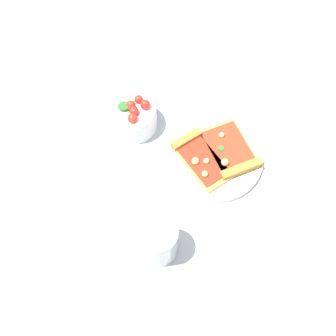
{
  "coord_description": "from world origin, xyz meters",
  "views": [
    {
      "loc": [
        0.13,
        0.52,
        0.89
      ],
      "look_at": [
        0.09,
        0.05,
        0.03
      ],
      "focal_mm": 45.36,
      "sensor_mm": 36.0,
      "label": 1
    }
  ],
  "objects_px": {
    "plate": "(213,157)",
    "soda_glass": "(158,241)",
    "pizza_slice_near": "(231,153)",
    "salad_bowl": "(133,116)",
    "pizza_slice_far": "(199,157)"
  },
  "relations": [
    {
      "from": "plate",
      "to": "soda_glass",
      "type": "relative_size",
      "value": 2.24
    },
    {
      "from": "soda_glass",
      "to": "pizza_slice_near",
      "type": "bearing_deg",
      "value": -131.16
    },
    {
      "from": "plate",
      "to": "salad_bowl",
      "type": "height_order",
      "value": "salad_bowl"
    },
    {
      "from": "plate",
      "to": "soda_glass",
      "type": "height_order",
      "value": "soda_glass"
    },
    {
      "from": "plate",
      "to": "pizza_slice_near",
      "type": "xyz_separation_m",
      "value": [
        -0.04,
        0.0,
        0.01
      ]
    },
    {
      "from": "pizza_slice_far",
      "to": "soda_glass",
      "type": "relative_size",
      "value": 1.58
    },
    {
      "from": "salad_bowl",
      "to": "soda_glass",
      "type": "distance_m",
      "value": 0.33
    },
    {
      "from": "pizza_slice_near",
      "to": "pizza_slice_far",
      "type": "distance_m",
      "value": 0.08
    },
    {
      "from": "soda_glass",
      "to": "salad_bowl",
      "type": "bearing_deg",
      "value": -83.23
    },
    {
      "from": "salad_bowl",
      "to": "pizza_slice_far",
      "type": "bearing_deg",
      "value": 141.97
    },
    {
      "from": "plate",
      "to": "pizza_slice_near",
      "type": "distance_m",
      "value": 0.04
    },
    {
      "from": "plate",
      "to": "pizza_slice_far",
      "type": "bearing_deg",
      "value": 9.42
    },
    {
      "from": "salad_bowl",
      "to": "plate",
      "type": "bearing_deg",
      "value": 148.75
    },
    {
      "from": "plate",
      "to": "pizza_slice_far",
      "type": "distance_m",
      "value": 0.04
    },
    {
      "from": "pizza_slice_far",
      "to": "salad_bowl",
      "type": "distance_m",
      "value": 0.19
    }
  ]
}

